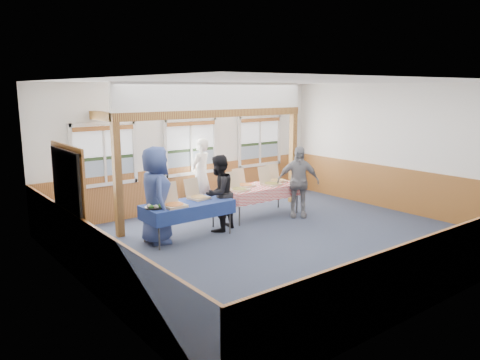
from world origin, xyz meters
The scene contains 31 objects.
floor centered at (0.00, 0.00, 0.00)m, with size 8.00×8.00×0.00m, color #2A3245.
ceiling centered at (0.00, 0.00, 3.20)m, with size 8.00×8.00×0.00m, color white.
wall_back centered at (0.00, 3.50, 1.60)m, with size 8.00×8.00×0.00m, color silver.
wall_front centered at (0.00, -3.50, 1.60)m, with size 8.00×8.00×0.00m, color silver.
wall_left centered at (-4.00, 0.00, 1.60)m, with size 8.00×8.00×0.00m, color silver.
wall_right centered at (4.00, 0.00, 1.60)m, with size 8.00×8.00×0.00m, color silver.
wainscot_back centered at (0.00, 3.48, 0.55)m, with size 7.98×0.05×1.10m, color brown.
wainscot_front centered at (0.00, -3.48, 0.55)m, with size 7.98×0.05×1.10m, color brown.
wainscot_left centered at (-3.98, 0.00, 0.55)m, with size 0.05×6.98×1.10m, color brown.
wainscot_right centered at (3.98, 0.00, 0.55)m, with size 0.05×6.98×1.10m, color brown.
cased_opening centered at (-3.96, 0.90, 1.05)m, with size 0.06×1.30×2.10m, color #313131.
window_left centered at (-2.30, 3.46, 1.68)m, with size 1.56×0.10×1.46m.
window_mid centered at (0.00, 3.46, 1.68)m, with size 1.56×0.10×1.46m.
window_right centered at (2.30, 3.46, 1.68)m, with size 1.56×0.10×1.46m.
post_left centered at (-2.50, 2.30, 1.20)m, with size 0.15×0.15×2.40m, color #582613.
post_right centered at (2.50, 2.30, 1.20)m, with size 0.15×0.15×2.40m, color #582613.
cross_beam centered at (0.00, 2.30, 2.49)m, with size 5.15×0.18×0.18m, color #582613.
table_left centered at (-1.42, 1.33, 0.70)m, with size 2.03×1.36×0.76m.
table_right centered at (0.86, 1.70, 0.70)m, with size 2.01×0.90×0.76m.
pizza_box_a centered at (-1.82, 1.23, 0.83)m, with size 0.42×0.51×0.45m.
pizza_box_b centered at (-1.07, 1.50, 0.82)m, with size 0.44×0.51×0.41m.
pizza_box_c centered at (0.11, 1.61, 0.82)m, with size 0.41×0.49×0.42m.
pizza_box_d centered at (0.50, 1.90, 0.82)m, with size 0.42×0.50×0.41m.
pizza_box_e centered at (1.10, 1.63, 0.82)m, with size 0.45×0.52×0.43m.
pizza_box_f centered at (1.51, 1.85, 0.82)m, with size 0.42×0.50×0.42m.
veggie_tray centered at (-2.17, 1.33, 0.79)m, with size 0.40×0.40×0.09m.
drink_glass centered at (1.71, 1.45, 0.83)m, with size 0.07×0.07×0.15m, color #AA561C.
woman_white centered at (0.06, 3.10, 0.92)m, with size 0.67×0.44×1.84m, color white.
woman_black centered at (-0.61, 1.37, 0.83)m, with size 0.81×0.63×1.67m, color black.
man_blue centered at (-2.06, 1.48, 0.98)m, with size 0.96×0.62×1.95m, color navy.
person_grey centered at (1.55, 1.13, 0.86)m, with size 1.01×0.42×1.72m, color slate.
Camera 1 is at (-6.29, -6.72, 3.06)m, focal length 35.00 mm.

